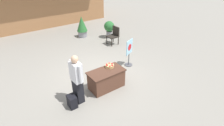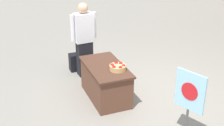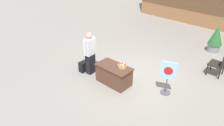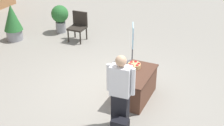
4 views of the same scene
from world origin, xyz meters
The scene contains 8 objects.
ground_plane centered at (0.00, 0.00, 0.00)m, with size 120.00×120.00×0.00m, color gray.
display_table centered at (-0.26, -0.87, 0.36)m, with size 1.33×0.71×0.71m.
apple_basket centered at (0.00, -0.71, 0.77)m, with size 0.32×0.32×0.13m.
person_visitor centered at (-1.43, -0.95, 0.88)m, with size 0.29×0.61×1.72m.
backpack centered at (-1.73, -1.07, 0.21)m, with size 0.24×0.34×0.42m.
poster_board centered at (1.49, -0.11, 0.65)m, with size 0.50×0.36×1.23m.
patio_chair centered at (2.41, 2.26, 0.56)m, with size 0.57×0.57×1.00m.
potted_plant_far_left centered at (1.48, 4.34, 0.68)m, with size 0.65×0.65×1.28m.
Camera 3 is at (4.25, -5.92, 4.68)m, focal length 35.00 mm.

